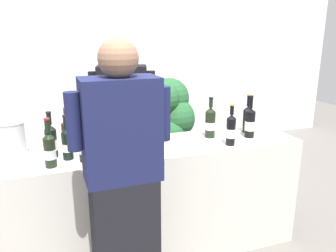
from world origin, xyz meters
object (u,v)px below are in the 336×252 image
(wine_bottle_3, at_px, (136,133))
(wine_bottle_10, at_px, (67,135))
(wine_bottle_2, at_px, (51,141))
(wine_bottle_6, at_px, (145,125))
(wine_bottle_11, at_px, (248,118))
(wine_bottle_7, at_px, (105,136))
(person_guest, at_px, (124,193))
(wine_bottle_5, at_px, (231,130))
(wine_bottle_8, at_px, (210,122))
(wine_glass, at_px, (158,130))
(ice_bucket, at_px, (11,139))
(wine_bottle_0, at_px, (50,149))
(potted_shrub, at_px, (169,115))
(wine_bottle_4, at_px, (67,143))
(wine_bottle_9, at_px, (85,144))
(wine_bottle_1, at_px, (250,123))
(person_server, at_px, (124,136))

(wine_bottle_3, height_order, wine_bottle_10, wine_bottle_3)
(wine_bottle_2, height_order, wine_bottle_6, wine_bottle_6)
(wine_bottle_11, bearing_deg, wine_bottle_7, -176.95)
(wine_bottle_11, height_order, person_guest, person_guest)
(wine_bottle_5, height_order, wine_bottle_8, wine_bottle_8)
(wine_glass, distance_m, ice_bucket, 1.03)
(wine_bottle_0, height_order, wine_bottle_7, wine_bottle_0)
(wine_bottle_11, xyz_separation_m, ice_bucket, (-1.87, 0.04, -0.00))
(wine_bottle_10, distance_m, wine_glass, 0.66)
(wine_bottle_3, height_order, wine_bottle_6, wine_bottle_3)
(wine_bottle_5, bearing_deg, wine_bottle_2, 171.75)
(wine_bottle_3, xyz_separation_m, potted_shrub, (0.73, 1.31, -0.23))
(wine_bottle_2, distance_m, wine_bottle_5, 1.31)
(potted_shrub, bearing_deg, wine_bottle_7, -126.90)
(wine_bottle_10, bearing_deg, potted_shrub, 43.99)
(wine_bottle_0, distance_m, wine_bottle_11, 1.64)
(wine_bottle_4, xyz_separation_m, wine_bottle_11, (1.50, 0.14, 0.01))
(wine_bottle_9, xyz_separation_m, ice_bucket, (-0.47, 0.26, 0.00))
(wine_bottle_1, distance_m, wine_bottle_8, 0.33)
(wine_bottle_0, height_order, wine_bottle_3, wine_bottle_3)
(wine_bottle_7, distance_m, wine_glass, 0.39)
(wine_bottle_2, bearing_deg, wine_bottle_1, -2.42)
(wine_bottle_0, relative_size, wine_bottle_7, 1.02)
(wine_glass, bearing_deg, wine_bottle_1, -1.11)
(wine_bottle_8, xyz_separation_m, ice_bucket, (-1.50, 0.07, -0.00))
(wine_bottle_7, distance_m, wine_bottle_10, 0.27)
(wine_bottle_3, xyz_separation_m, wine_glass, (0.17, 0.01, 0.00))
(wine_bottle_3, distance_m, wine_bottle_4, 0.48)
(wine_bottle_7, distance_m, wine_bottle_8, 0.86)
(wine_bottle_3, bearing_deg, potted_shrub, 60.91)
(wine_bottle_3, relative_size, wine_glass, 1.89)
(wine_bottle_0, relative_size, wine_bottle_6, 0.94)
(wine_bottle_10, xyz_separation_m, person_guest, (0.26, -0.65, -0.19))
(wine_glass, bearing_deg, wine_bottle_2, 176.22)
(wine_bottle_5, bearing_deg, wine_glass, 165.67)
(wine_bottle_0, height_order, wine_glass, wine_bottle_0)
(wine_bottle_2, xyz_separation_m, ice_bucket, (-0.26, 0.11, 0.01))
(wine_bottle_10, bearing_deg, wine_bottle_2, -140.07)
(person_server, bearing_deg, person_guest, -102.36)
(wine_bottle_11, bearing_deg, wine_bottle_1, -115.58)
(wine_bottle_11, bearing_deg, wine_bottle_5, -140.63)
(wine_bottle_0, height_order, person_server, person_server)
(wine_bottle_1, distance_m, wine_glass, 0.79)
(wine_bottle_0, distance_m, wine_bottle_4, 0.15)
(wine_bottle_1, distance_m, wine_bottle_3, 0.96)
(wine_glass, relative_size, ice_bucket, 0.76)
(wine_bottle_1, xyz_separation_m, wine_bottle_10, (-1.43, 0.16, -0.00))
(wine_bottle_1, xyz_separation_m, wine_bottle_3, (-0.96, 0.01, 0.01))
(wine_bottle_2, xyz_separation_m, wine_bottle_4, (0.10, -0.08, -0.00))
(wine_bottle_2, height_order, wine_bottle_4, wine_bottle_2)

